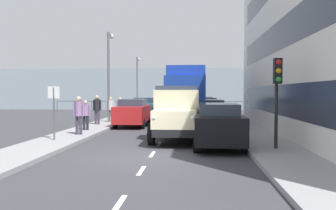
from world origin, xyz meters
TOP-DOWN VIEW (x-y plane):
  - ground_plane at (0.00, -8.94)m, footprint 80.00×80.00m
  - sidewalk_left at (-4.35, -8.94)m, footprint 2.08×35.90m
  - sidewalk_right at (4.35, -8.94)m, footprint 2.08×35.90m
  - road_centreline_markings at (0.00, -8.14)m, footprint 0.12×31.27m
  - sea_horizon at (0.00, -29.90)m, footprint 80.00×0.80m
  - seawall_railing at (-0.00, -26.30)m, footprint 28.08×0.08m
  - truck_vintage_cream at (-0.68, -3.93)m, footprint 2.17×5.64m
  - lorry_cargo_blue at (-0.91, -12.30)m, footprint 2.58×8.20m
  - car_black_kerbside_near at (-2.36, -2.32)m, footprint 1.88×4.46m
  - car_maroon_kerbside_1 at (-2.36, -8.70)m, footprint 1.86×3.94m
  - car_silver_kerbside_2 at (-2.36, -14.51)m, footprint 1.81×4.30m
  - car_navy_kerbside_3 at (-2.36, -19.85)m, footprint 1.82×4.48m
  - car_red_oppositeside_0 at (2.36, -9.89)m, footprint 1.85×4.18m
  - car_teal_oppositeside_1 at (2.36, -15.24)m, footprint 1.96×4.08m
  - pedestrian_by_lamp at (3.99, -4.55)m, footprint 0.53×0.34m
  - pedestrian_near_railing at (4.28, -6.48)m, footprint 0.53×0.34m
  - pedestrian_couple_b at (4.57, -9.60)m, footprint 0.53×0.34m
  - pedestrian_strolling at (4.17, -11.43)m, footprint 0.53×0.34m
  - pedestrian_with_bag at (3.98, -13.55)m, footprint 0.53×0.34m
  - traffic_light_near at (-4.37, -1.12)m, footprint 0.28×0.41m
  - lamp_post_promenade at (4.28, -11.53)m, footprint 0.32×1.14m
  - lamp_post_far at (4.36, -23.66)m, footprint 0.32×1.14m
  - street_sign at (4.41, -2.69)m, footprint 0.50×0.07m

SIDE VIEW (x-z plane):
  - ground_plane at x=0.00m, z-range 0.00..0.00m
  - road_centreline_markings at x=0.00m, z-range 0.00..0.01m
  - sidewalk_left at x=-4.35m, z-range 0.00..0.15m
  - sidewalk_right at x=4.35m, z-range 0.00..0.15m
  - car_maroon_kerbside_1 at x=-2.36m, z-range 0.03..1.75m
  - car_red_oppositeside_0 at x=2.36m, z-range 0.04..1.76m
  - car_silver_kerbside_2 at x=-2.36m, z-range 0.04..1.76m
  - car_teal_oppositeside_1 at x=2.36m, z-range 0.04..1.76m
  - car_navy_kerbside_3 at x=-2.36m, z-range 0.04..1.76m
  - car_black_kerbside_near at x=-2.36m, z-range 0.04..1.76m
  - seawall_railing at x=0.00m, z-range 0.32..1.52m
  - pedestrian_near_railing at x=4.28m, z-range 0.28..1.85m
  - pedestrian_with_bag at x=3.98m, z-range 0.29..1.90m
  - pedestrian_strolling at x=4.17m, z-range 0.30..1.97m
  - truck_vintage_cream at x=-0.68m, z-range -0.04..2.39m
  - pedestrian_by_lamp at x=3.99m, z-range 0.32..2.12m
  - pedestrian_couple_b at x=4.57m, z-range 0.32..2.13m
  - street_sign at x=4.41m, z-range 0.56..2.81m
  - lorry_cargo_blue at x=-0.91m, z-range 0.14..4.01m
  - traffic_light_near at x=-4.37m, z-range 0.87..4.07m
  - sea_horizon at x=0.00m, z-range 0.00..5.00m
  - lamp_post_far at x=4.36m, z-range 0.74..6.34m
  - lamp_post_promenade at x=4.28m, z-range 0.76..6.78m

